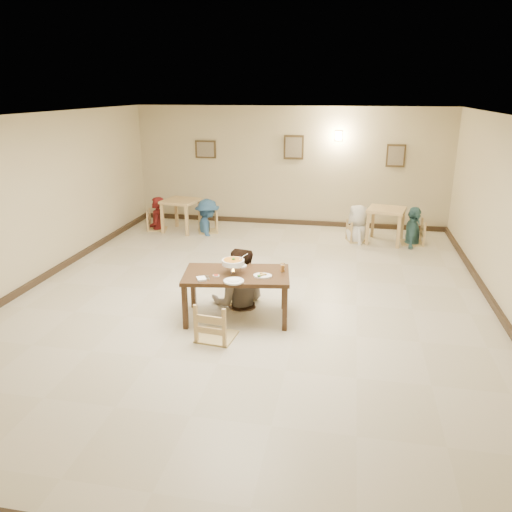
% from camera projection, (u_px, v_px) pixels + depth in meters
% --- Properties ---
extents(floor, '(10.00, 10.00, 0.00)m').
position_uv_depth(floor, '(251.00, 297.00, 8.55)').
color(floor, beige).
rests_on(floor, ground).
extents(ceiling, '(10.00, 10.00, 0.00)m').
position_uv_depth(ceiling, '(251.00, 116.00, 7.59)').
color(ceiling, silver).
rests_on(ceiling, wall_back).
extents(wall_back, '(10.00, 0.00, 10.00)m').
position_uv_depth(wall_back, '(290.00, 167.00, 12.73)').
color(wall_back, '#C6B690').
rests_on(wall_back, floor).
extents(wall_front, '(10.00, 0.00, 10.00)m').
position_uv_depth(wall_front, '(107.00, 380.00, 3.42)').
color(wall_front, '#C6B690').
rests_on(wall_front, floor).
extents(wall_left, '(0.00, 10.00, 10.00)m').
position_uv_depth(wall_left, '(29.00, 202.00, 8.78)').
color(wall_left, '#C6B690').
rests_on(wall_left, floor).
extents(baseboard_back, '(8.00, 0.06, 0.12)m').
position_uv_depth(baseboard_back, '(288.00, 222.00, 13.16)').
color(baseboard_back, '#322518').
rests_on(baseboard_back, floor).
extents(baseboard_left, '(0.06, 10.00, 0.12)m').
position_uv_depth(baseboard_left, '(41.00, 278.00, 9.24)').
color(baseboard_left, '#322518').
rests_on(baseboard_left, floor).
extents(baseboard_right, '(0.06, 10.00, 0.12)m').
position_uv_depth(baseboard_right, '(499.00, 313.00, 7.82)').
color(baseboard_right, '#322518').
rests_on(baseboard_right, floor).
extents(picture_a, '(0.55, 0.04, 0.45)m').
position_uv_depth(picture_a, '(206.00, 149.00, 12.95)').
color(picture_a, '#3E2E19').
rests_on(picture_a, wall_back).
extents(picture_b, '(0.50, 0.04, 0.60)m').
position_uv_depth(picture_b, '(294.00, 147.00, 12.51)').
color(picture_b, '#3E2E19').
rests_on(picture_b, wall_back).
extents(picture_c, '(0.45, 0.04, 0.55)m').
position_uv_depth(picture_c, '(396.00, 156.00, 12.11)').
color(picture_c, '#3E2E19').
rests_on(picture_c, wall_back).
extents(wall_sconce, '(0.16, 0.05, 0.22)m').
position_uv_depth(wall_sconce, '(339.00, 136.00, 12.22)').
color(wall_sconce, '#FFD88C').
rests_on(wall_sconce, wall_back).
extents(main_table, '(1.71, 1.12, 0.75)m').
position_uv_depth(main_table, '(237.00, 278.00, 7.57)').
color(main_table, '#3E2715').
rests_on(main_table, floor).
extents(chair_far, '(0.51, 0.51, 1.09)m').
position_uv_depth(chair_far, '(238.00, 270.00, 8.25)').
color(chair_far, tan).
rests_on(chair_far, floor).
extents(chair_near, '(0.51, 0.51, 1.09)m').
position_uv_depth(chair_near, '(216.00, 303.00, 7.00)').
color(chair_near, tan).
rests_on(chair_near, floor).
extents(main_diner, '(1.03, 0.86, 1.92)m').
position_uv_depth(main_diner, '(238.00, 248.00, 8.01)').
color(main_diner, gray).
rests_on(main_diner, floor).
extents(curry_warmer, '(0.38, 0.34, 0.30)m').
position_uv_depth(curry_warmer, '(233.00, 262.00, 7.48)').
color(curry_warmer, silver).
rests_on(curry_warmer, main_table).
extents(rice_plate_far, '(0.27, 0.27, 0.06)m').
position_uv_depth(rice_plate_far, '(238.00, 265.00, 7.83)').
color(rice_plate_far, white).
rests_on(rice_plate_far, main_table).
extents(rice_plate_near, '(0.30, 0.30, 0.07)m').
position_uv_depth(rice_plate_near, '(234.00, 281.00, 7.21)').
color(rice_plate_near, white).
rests_on(rice_plate_near, main_table).
extents(fried_plate, '(0.28, 0.28, 0.06)m').
position_uv_depth(fried_plate, '(262.00, 275.00, 7.40)').
color(fried_plate, white).
rests_on(fried_plate, main_table).
extents(chili_dish, '(0.10, 0.10, 0.02)m').
position_uv_depth(chili_dish, '(216.00, 276.00, 7.42)').
color(chili_dish, white).
rests_on(chili_dish, main_table).
extents(napkin_cutlery, '(0.22, 0.27, 0.03)m').
position_uv_depth(napkin_cutlery, '(202.00, 279.00, 7.28)').
color(napkin_cutlery, white).
rests_on(napkin_cutlery, main_table).
extents(drink_glass, '(0.07, 0.07, 0.14)m').
position_uv_depth(drink_glass, '(283.00, 268.00, 7.58)').
color(drink_glass, white).
rests_on(drink_glass, main_table).
extents(bg_table_left, '(0.93, 0.93, 0.80)m').
position_uv_depth(bg_table_left, '(181.00, 205.00, 12.32)').
color(bg_table_left, tan).
rests_on(bg_table_left, floor).
extents(bg_table_right, '(0.95, 0.95, 0.81)m').
position_uv_depth(bg_table_right, '(386.00, 214.00, 11.40)').
color(bg_table_right, tan).
rests_on(bg_table_right, floor).
extents(bg_chair_ll, '(0.45, 0.45, 0.96)m').
position_uv_depth(bg_chair_ll, '(156.00, 211.00, 12.52)').
color(bg_chair_ll, tan).
rests_on(bg_chair_ll, floor).
extents(bg_chair_lr, '(0.47, 0.47, 1.01)m').
position_uv_depth(bg_chair_lr, '(207.00, 212.00, 12.30)').
color(bg_chair_lr, tan).
rests_on(bg_chair_lr, floor).
extents(bg_chair_rl, '(0.43, 0.43, 0.92)m').
position_uv_depth(bg_chair_rl, '(358.00, 222.00, 11.58)').
color(bg_chair_rl, tan).
rests_on(bg_chair_rl, floor).
extents(bg_chair_rr, '(0.49, 0.49, 1.05)m').
position_uv_depth(bg_chair_rr, '(414.00, 221.00, 11.36)').
color(bg_chair_rr, tan).
rests_on(bg_chair_rr, floor).
extents(bg_diner_a, '(0.55, 0.69, 1.67)m').
position_uv_depth(bg_diner_a, '(156.00, 197.00, 12.41)').
color(bg_diner_a, '#521111').
rests_on(bg_diner_a, floor).
extents(bg_diner_b, '(1.02, 1.23, 1.65)m').
position_uv_depth(bg_diner_b, '(207.00, 199.00, 12.20)').
color(bg_diner_b, '#315C88').
rests_on(bg_diner_b, floor).
extents(bg_diner_c, '(0.71, 0.94, 1.72)m').
position_uv_depth(bg_diner_c, '(359.00, 205.00, 11.45)').
color(bg_diner_c, silver).
rests_on(bg_diner_c, floor).
extents(bg_diner_d, '(0.56, 1.06, 1.72)m').
position_uv_depth(bg_diner_d, '(415.00, 207.00, 11.25)').
color(bg_diner_d, '#43777C').
rests_on(bg_diner_d, floor).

